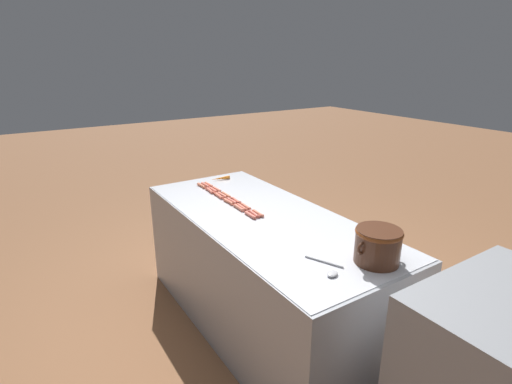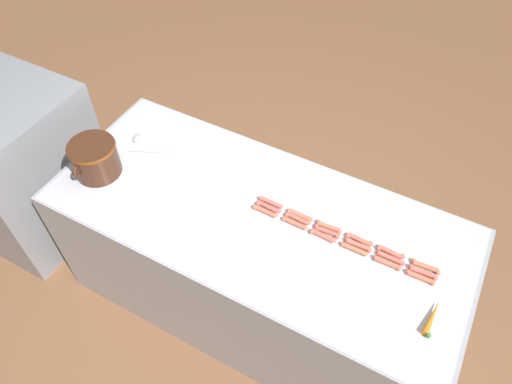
# 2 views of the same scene
# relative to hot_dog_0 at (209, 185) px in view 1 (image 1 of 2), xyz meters

# --- Properties ---
(ground_plane) EXTENTS (20.00, 20.00, 0.00)m
(ground_plane) POSITION_rel_hot_dog_0_xyz_m (-0.02, 0.80, -0.88)
(ground_plane) COLOR brown
(griddle_counter) EXTENTS (0.92, 2.11, 0.87)m
(griddle_counter) POSITION_rel_hot_dog_0_xyz_m (-0.02, 0.80, -0.45)
(griddle_counter) COLOR #9EA0A5
(griddle_counter) RESTS_ON ground_plane
(hot_dog_0) EXTENTS (0.03, 0.14, 0.02)m
(hot_dog_0) POSITION_rel_hot_dog_0_xyz_m (0.00, 0.00, 0.00)
(hot_dog_0) COLOR #D86D50
(hot_dog_0) RESTS_ON griddle_counter
(hot_dog_1) EXTENTS (0.03, 0.14, 0.02)m
(hot_dog_1) POSITION_rel_hot_dog_0_xyz_m (0.00, 0.15, 0.00)
(hot_dog_1) COLOR #D36A52
(hot_dog_1) RESTS_ON griddle_counter
(hot_dog_2) EXTENTS (0.02, 0.14, 0.02)m
(hot_dog_2) POSITION_rel_hot_dog_0_xyz_m (0.00, 0.31, 0.00)
(hot_dog_2) COLOR #C9704E
(hot_dog_2) RESTS_ON griddle_counter
(hot_dog_3) EXTENTS (0.03, 0.14, 0.02)m
(hot_dog_3) POSITION_rel_hot_dog_0_xyz_m (0.00, 0.46, 0.00)
(hot_dog_3) COLOR #D26855
(hot_dog_3) RESTS_ON griddle_counter
(hot_dog_4) EXTENTS (0.03, 0.14, 0.02)m
(hot_dog_4) POSITION_rel_hot_dog_0_xyz_m (0.00, 0.61, 0.00)
(hot_dog_4) COLOR #CB6951
(hot_dog_4) RESTS_ON griddle_counter
(hot_dog_5) EXTENTS (0.03, 0.14, 0.02)m
(hot_dog_5) POSITION_rel_hot_dog_0_xyz_m (0.00, 0.77, 0.00)
(hot_dog_5) COLOR #CF6D52
(hot_dog_5) RESTS_ON griddle_counter
(hot_dog_6) EXTENTS (0.03, 0.14, 0.02)m
(hot_dog_6) POSITION_rel_hot_dog_0_xyz_m (0.03, -0.00, 0.00)
(hot_dog_6) COLOR #CE6655
(hot_dog_6) RESTS_ON griddle_counter
(hot_dog_7) EXTENTS (0.02, 0.14, 0.02)m
(hot_dog_7) POSITION_rel_hot_dog_0_xyz_m (0.03, 0.15, 0.00)
(hot_dog_7) COLOR #D36856
(hot_dog_7) RESTS_ON griddle_counter
(hot_dog_8) EXTENTS (0.03, 0.14, 0.02)m
(hot_dog_8) POSITION_rel_hot_dog_0_xyz_m (0.03, 0.30, 0.00)
(hot_dog_8) COLOR #CC6B54
(hot_dog_8) RESTS_ON griddle_counter
(hot_dog_9) EXTENTS (0.03, 0.13, 0.02)m
(hot_dog_9) POSITION_rel_hot_dog_0_xyz_m (0.03, 0.46, 0.00)
(hot_dog_9) COLOR #CA6353
(hot_dog_9) RESTS_ON griddle_counter
(hot_dog_10) EXTENTS (0.03, 0.14, 0.02)m
(hot_dog_10) POSITION_rel_hot_dog_0_xyz_m (0.04, 0.61, 0.00)
(hot_dog_10) COLOR #D66852
(hot_dog_10) RESTS_ON griddle_counter
(hot_dog_11) EXTENTS (0.03, 0.13, 0.02)m
(hot_dog_11) POSITION_rel_hot_dog_0_xyz_m (0.03, 0.77, 0.00)
(hot_dog_11) COLOR #CD6354
(hot_dog_11) RESTS_ON griddle_counter
(hot_dog_12) EXTENTS (0.03, 0.13, 0.02)m
(hot_dog_12) POSITION_rel_hot_dog_0_xyz_m (0.06, -0.01, 0.00)
(hot_dog_12) COLOR #D67050
(hot_dog_12) RESTS_ON griddle_counter
(hot_dog_13) EXTENTS (0.03, 0.13, 0.02)m
(hot_dog_13) POSITION_rel_hot_dog_0_xyz_m (0.06, 0.16, 0.00)
(hot_dog_13) COLOR #D66752
(hot_dog_13) RESTS_ON griddle_counter
(hot_dog_14) EXTENTS (0.03, 0.14, 0.02)m
(hot_dog_14) POSITION_rel_hot_dog_0_xyz_m (0.06, 0.31, 0.00)
(hot_dog_14) COLOR #D56851
(hot_dog_14) RESTS_ON griddle_counter
(hot_dog_15) EXTENTS (0.03, 0.14, 0.02)m
(hot_dog_15) POSITION_rel_hot_dog_0_xyz_m (0.06, 0.46, 0.00)
(hot_dog_15) COLOR #D56A50
(hot_dog_15) RESTS_ON griddle_counter
(hot_dog_16) EXTENTS (0.03, 0.14, 0.02)m
(hot_dog_16) POSITION_rel_hot_dog_0_xyz_m (0.06, 0.61, 0.00)
(hot_dog_16) COLOR #CB6C56
(hot_dog_16) RESTS_ON griddle_counter
(hot_dog_17) EXTENTS (0.03, 0.14, 0.02)m
(hot_dog_17) POSITION_rel_hot_dog_0_xyz_m (0.06, 0.77, 0.00)
(hot_dog_17) COLOR #D56756
(hot_dog_17) RESTS_ON griddle_counter
(bean_pot) EXTENTS (0.31, 0.25, 0.19)m
(bean_pot) POSITION_rel_hot_dog_0_xyz_m (-0.17, 1.67, 0.09)
(bean_pot) COLOR #472616
(bean_pot) RESTS_ON griddle_counter
(serving_spoon) EXTENTS (0.14, 0.26, 0.02)m
(serving_spoon) POSITION_rel_hot_dog_0_xyz_m (0.11, 1.61, -0.00)
(serving_spoon) COLOR #B7B7BC
(serving_spoon) RESTS_ON griddle_counter
(carrot) EXTENTS (0.18, 0.05, 0.03)m
(carrot) POSITION_rel_hot_dog_0_xyz_m (-0.17, -0.09, 0.00)
(carrot) COLOR orange
(carrot) RESTS_ON griddle_counter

